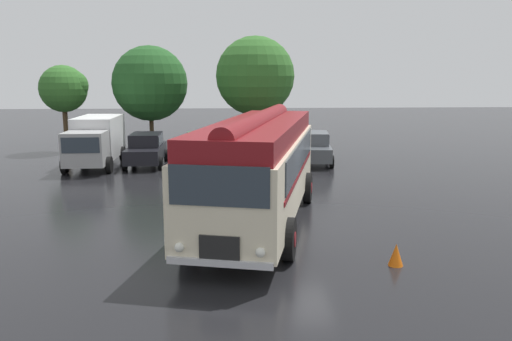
# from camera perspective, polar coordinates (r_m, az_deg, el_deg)

# --- Properties ---
(ground_plane) EXTENTS (120.00, 120.00, 0.00)m
(ground_plane) POSITION_cam_1_polar(r_m,az_deg,el_deg) (15.21, 4.00, -6.73)
(ground_plane) COLOR black
(vintage_bus) EXTENTS (4.82, 10.38, 3.49)m
(vintage_bus) POSITION_cam_1_polar(r_m,az_deg,el_deg) (15.41, 0.35, 0.77)
(vintage_bus) COLOR beige
(vintage_bus) RESTS_ON ground
(car_near_left) EXTENTS (1.99, 4.22, 1.66)m
(car_near_left) POSITION_cam_1_polar(r_m,az_deg,el_deg) (26.54, -12.44, 2.40)
(car_near_left) COLOR black
(car_near_left) RESTS_ON ground
(car_mid_left) EXTENTS (2.35, 4.38, 1.66)m
(car_mid_left) POSITION_cam_1_polar(r_m,az_deg,el_deg) (26.09, -6.03, 2.45)
(car_mid_left) COLOR #144C28
(car_mid_left) RESTS_ON ground
(car_mid_right) EXTENTS (2.20, 4.32, 1.66)m
(car_mid_right) POSITION_cam_1_polar(r_m,az_deg,el_deg) (25.20, 0.74, 2.22)
(car_mid_right) COLOR maroon
(car_mid_right) RESTS_ON ground
(car_far_right) EXTENTS (2.37, 4.39, 1.66)m
(car_far_right) POSITION_cam_1_polar(r_m,az_deg,el_deg) (26.71, 6.57, 2.63)
(car_far_right) COLOR #4C5156
(car_far_right) RESTS_ON ground
(box_van) EXTENTS (2.40, 5.80, 2.50)m
(box_van) POSITION_cam_1_polar(r_m,az_deg,el_deg) (27.00, -17.81, 3.38)
(box_van) COLOR silver
(box_van) RESTS_ON ground
(tree_far_left) EXTENTS (2.90, 2.82, 5.26)m
(tree_far_left) POSITION_cam_1_polar(r_m,az_deg,el_deg) (32.51, -20.97, 8.76)
(tree_far_left) COLOR #4C3823
(tree_far_left) RESTS_ON ground
(tree_left_of_centre) EXTENTS (4.57, 4.57, 6.44)m
(tree_left_of_centre) POSITION_cam_1_polar(r_m,az_deg,el_deg) (31.67, -12.14, 9.72)
(tree_left_of_centre) COLOR #4C3823
(tree_left_of_centre) RESTS_ON ground
(tree_centre) EXTENTS (4.72, 4.72, 6.96)m
(tree_centre) POSITION_cam_1_polar(r_m,az_deg,el_deg) (30.49, 0.06, 10.92)
(tree_centre) COLOR #4C3823
(tree_centre) RESTS_ON ground
(traffic_cone) EXTENTS (0.36, 0.36, 0.55)m
(traffic_cone) POSITION_cam_1_polar(r_m,az_deg,el_deg) (12.77, 15.70, -9.25)
(traffic_cone) COLOR orange
(traffic_cone) RESTS_ON ground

